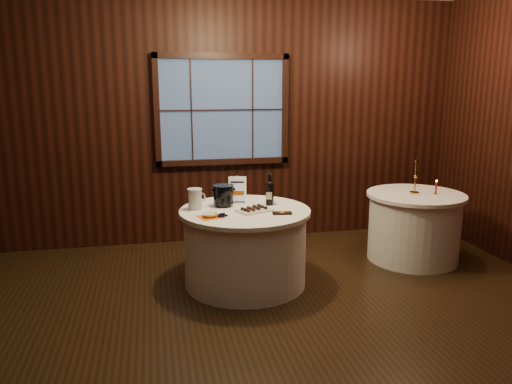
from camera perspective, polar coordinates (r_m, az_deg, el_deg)
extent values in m
plane|color=black|center=(4.23, 1.38, -15.55)|extent=(6.00, 6.00, 0.00)
cube|color=black|center=(6.21, -3.90, 7.98)|extent=(6.00, 0.02, 3.00)
cube|color=#3D5580|center=(6.17, -3.88, 9.35)|extent=(1.50, 0.01, 1.20)
cylinder|color=white|center=(4.99, -1.25, -6.51)|extent=(1.20, 1.20, 0.73)
cylinder|color=white|center=(4.87, -1.27, -2.23)|extent=(1.28, 1.28, 0.04)
cylinder|color=white|center=(5.93, 17.57, -3.97)|extent=(1.00, 1.00, 0.73)
cylinder|color=white|center=(5.84, 17.82, -0.35)|extent=(1.08, 1.08, 0.04)
cube|color=#B5B6BD|center=(5.11, -2.12, -1.20)|extent=(0.17, 0.11, 0.02)
cube|color=#B5B6BD|center=(5.08, -2.13, 0.38)|extent=(0.02, 0.02, 0.27)
cube|color=white|center=(5.07, -2.11, 0.36)|extent=(0.18, 0.04, 0.26)
cylinder|color=black|center=(5.02, 1.55, -0.34)|extent=(0.08, 0.08, 0.21)
sphere|color=black|center=(5.00, 1.56, 0.82)|extent=(0.08, 0.08, 0.08)
cylinder|color=black|center=(4.98, 1.56, 1.46)|extent=(0.03, 0.03, 0.09)
cylinder|color=black|center=(4.98, 1.57, 1.98)|extent=(0.03, 0.03, 0.02)
cube|color=beige|center=(4.98, 1.66, -0.44)|extent=(0.05, 0.02, 0.07)
cylinder|color=black|center=(5.08, 1.64, -0.27)|extent=(0.07, 0.07, 0.19)
sphere|color=black|center=(5.06, 1.65, 0.78)|extent=(0.07, 0.07, 0.07)
cylinder|color=black|center=(5.05, 1.65, 1.36)|extent=(0.03, 0.03, 0.09)
cylinder|color=black|center=(5.04, 1.66, 1.84)|extent=(0.03, 0.03, 0.02)
cube|color=beige|center=(5.05, 1.74, -0.36)|extent=(0.05, 0.02, 0.07)
cylinder|color=black|center=(5.00, -3.74, -1.48)|extent=(0.15, 0.15, 0.03)
cylinder|color=black|center=(4.98, -3.75, -0.38)|extent=(0.20, 0.20, 0.17)
cylinder|color=black|center=(4.96, -3.77, 0.68)|extent=(0.21, 0.21, 0.02)
cube|color=white|center=(4.79, -0.25, -2.12)|extent=(0.38, 0.32, 0.02)
cube|color=black|center=(4.71, 3.00, -2.43)|extent=(0.19, 0.12, 0.02)
cylinder|color=#3B2E15|center=(4.59, -4.66, -2.70)|extent=(0.06, 0.01, 0.03)
cylinder|color=silver|center=(4.88, -6.99, -0.86)|extent=(0.13, 0.13, 0.19)
cylinder|color=silver|center=(4.86, -7.02, 0.31)|extent=(0.14, 0.14, 0.01)
torus|color=silver|center=(4.89, -6.20, -0.72)|extent=(0.10, 0.05, 0.10)
cube|color=orange|center=(4.61, -5.27, -2.85)|extent=(0.26, 0.26, 0.00)
imported|color=white|center=(4.61, -5.28, -2.63)|extent=(0.15, 0.15, 0.03)
cylinder|color=gold|center=(5.82, 17.64, -0.08)|extent=(0.11, 0.11, 0.02)
cylinder|color=gold|center=(5.78, 17.76, 1.61)|extent=(0.02, 0.02, 0.33)
cylinder|color=gold|center=(5.75, 17.88, 3.37)|extent=(0.05, 0.05, 0.03)
cylinder|color=gold|center=(5.84, 19.83, -0.22)|extent=(0.04, 0.04, 0.01)
cylinder|color=#A1180C|center=(5.83, 19.88, 0.46)|extent=(0.02, 0.02, 0.13)
sphere|color=#FFB23F|center=(5.82, 19.94, 1.20)|extent=(0.02, 0.02, 0.02)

